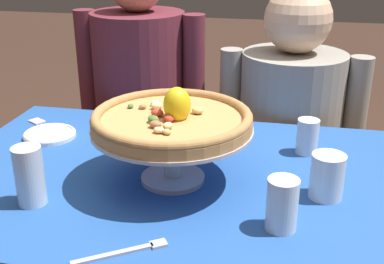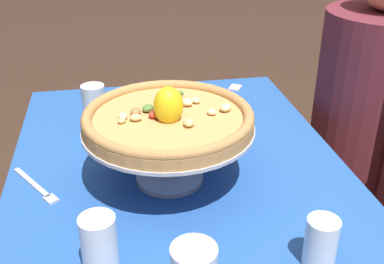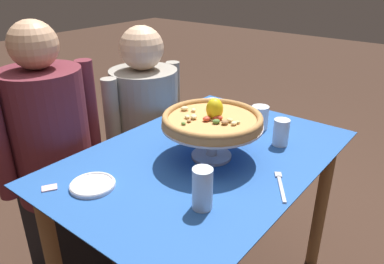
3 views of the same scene
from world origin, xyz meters
name	(u,v)px [view 2 (image 2 of 3)]	position (x,y,z in m)	size (l,w,h in m)	color
dining_table	(183,217)	(0.00, 0.00, 0.64)	(1.21, 0.83, 0.76)	olive
pizza_stand	(169,140)	(0.01, -0.03, 0.86)	(0.39, 0.39, 0.14)	#B7B7C1
pizza	(168,118)	(0.01, -0.03, 0.92)	(0.38, 0.38, 0.10)	tan
water_glass_back_right	(320,245)	(0.33, 0.20, 0.80)	(0.06, 0.06, 0.10)	white
water_glass_front_right	(100,247)	(0.27, -0.19, 0.80)	(0.07, 0.07, 0.11)	white
water_glass_front_left	(95,111)	(-0.28, -0.20, 0.82)	(0.07, 0.07, 0.14)	silver
side_plate	(211,99)	(-0.42, 0.16, 0.76)	(0.15, 0.15, 0.02)	white
dinner_fork	(37,187)	(-0.01, -0.34, 0.76)	(0.17, 0.12, 0.01)	#B7B7C1
sugar_packet	(235,87)	(-0.52, 0.27, 0.76)	(0.05, 0.04, 0.01)	beige
diner_left	(362,147)	(-0.29, 0.64, 0.62)	(0.51, 0.37, 1.26)	black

